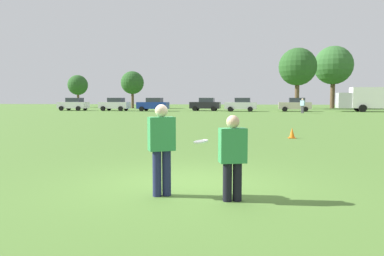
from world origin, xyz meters
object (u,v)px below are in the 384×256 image
(traffic_cone, at_px, (292,133))
(parked_car_near_left, at_px, (74,104))
(player_thrower, at_px, (162,145))
(bystander_sideline_watcher, at_px, (303,105))
(parked_car_mid_right, at_px, (206,104))
(parked_car_near_right, at_px, (241,104))
(parked_car_far_right, at_px, (295,105))
(frisbee, at_px, (201,142))
(parked_car_mid_left, at_px, (115,104))
(box_truck, at_px, (373,98))
(parked_car_center, at_px, (153,104))
(player_defender, at_px, (233,154))

(traffic_cone, distance_m, parked_car_near_left, 41.84)
(player_thrower, xyz_separation_m, bystander_sideline_watcher, (8.98, 37.97, 0.03))
(parked_car_mid_right, bearing_deg, parked_car_near_left, -175.38)
(parked_car_near_right, relative_size, parked_car_far_right, 1.00)
(player_thrower, distance_m, traffic_cone, 10.92)
(frisbee, distance_m, traffic_cone, 10.60)
(frisbee, bearing_deg, parked_car_mid_left, 111.01)
(bystander_sideline_watcher, bearing_deg, box_truck, 30.01)
(frisbee, distance_m, parked_car_near_left, 48.66)
(parked_car_near_right, bearing_deg, traffic_cone, -86.50)
(box_truck, height_order, bystander_sideline_watcher, box_truck)
(parked_car_near_left, bearing_deg, frisbee, -62.24)
(traffic_cone, distance_m, parked_car_mid_left, 38.23)
(parked_car_center, bearing_deg, bystander_sideline_watcher, -13.02)
(box_truck, relative_size, bystander_sideline_watcher, 4.97)
(parked_car_near_right, bearing_deg, player_thrower, -92.42)
(frisbee, height_order, parked_car_mid_right, parked_car_mid_right)
(frisbee, bearing_deg, bystander_sideline_watcher, 77.68)
(parked_car_mid_right, relative_size, parked_car_far_right, 1.00)
(player_thrower, xyz_separation_m, frisbee, (0.71, 0.11, 0.06))
(parked_car_near_left, xyz_separation_m, parked_car_far_right, (30.92, 0.35, 0.00))
(traffic_cone, distance_m, box_truck, 36.77)
(player_thrower, bearing_deg, parked_car_near_right, 87.58)
(player_defender, distance_m, frisbee, 0.68)
(parked_car_near_left, xyz_separation_m, parked_car_center, (11.84, -0.79, 0.00))
(parked_car_center, distance_m, bystander_sideline_watcher, 19.59)
(player_defender, xyz_separation_m, parked_car_near_left, (-23.25, 43.35, 0.08))
(traffic_cone, height_order, parked_car_mid_right, parked_car_mid_right)
(parked_car_center, xyz_separation_m, parked_car_mid_right, (6.97, 2.31, 0.00))
(frisbee, relative_size, parked_car_mid_left, 0.06)
(parked_car_near_left, xyz_separation_m, parked_car_near_right, (23.77, -0.30, 0.00))
(parked_car_mid_right, bearing_deg, parked_car_far_right, -5.52)
(player_thrower, height_order, parked_car_mid_right, parked_car_mid_right)
(frisbee, xyz_separation_m, parked_car_mid_left, (-16.49, 42.93, -0.08))
(player_defender, height_order, parked_car_mid_left, parked_car_mid_left)
(player_defender, distance_m, traffic_cone, 10.71)
(frisbee, distance_m, parked_car_center, 43.63)
(traffic_cone, distance_m, parked_car_center, 35.05)
(traffic_cone, bearing_deg, player_defender, -103.58)
(parked_car_far_right, xyz_separation_m, box_truck, (9.95, 0.19, 0.83))
(box_truck, bearing_deg, player_thrower, -113.40)
(bystander_sideline_watcher, bearing_deg, player_defender, -101.38)
(player_defender, bearing_deg, box_truck, 68.13)
(parked_car_near_left, height_order, box_truck, box_truck)
(player_defender, bearing_deg, parked_car_center, 105.01)
(parked_car_center, relative_size, box_truck, 0.50)
(parked_car_far_right, height_order, bystander_sideline_watcher, parked_car_far_right)
(parked_car_near_left, bearing_deg, bystander_sideline_watcher, -9.55)
(parked_car_far_right, bearing_deg, parked_car_near_right, -174.79)
(parked_car_center, relative_size, bystander_sideline_watcher, 2.48)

